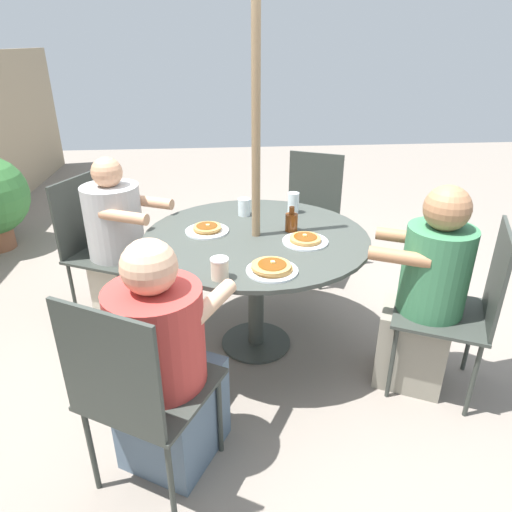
{
  "coord_description": "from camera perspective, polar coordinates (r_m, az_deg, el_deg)",
  "views": [
    {
      "loc": [
        -2.41,
        0.22,
        1.77
      ],
      "look_at": [
        0.0,
        0.0,
        0.62
      ],
      "focal_mm": 32.0,
      "sensor_mm": 36.0,
      "label": 1
    }
  ],
  "objects": [
    {
      "name": "drinking_glass_a",
      "position": [
        2.92,
        -1.49,
        6.15
      ],
      "size": [
        0.08,
        0.08,
        0.11
      ],
      "primitive_type": "cylinder",
      "color": "silver",
      "rests_on": "patio_table"
    },
    {
      "name": "syrup_bottle",
      "position": [
        2.68,
        4.45,
        4.32
      ],
      "size": [
        0.09,
        0.07,
        0.15
      ],
      "color": "#602D0F",
      "rests_on": "patio_table"
    },
    {
      "name": "pancake_plate_c",
      "position": [
        2.68,
        -6.13,
        3.35
      ],
      "size": [
        0.25,
        0.25,
        0.05
      ],
      "color": "white",
      "rests_on": "patio_table"
    },
    {
      "name": "patio_chair_north",
      "position": [
        3.71,
        6.74,
        5.98
      ],
      "size": [
        0.63,
        0.63,
        0.97
      ],
      "rotation": [
        0.0,
        0.0,
        1.09
      ],
      "color": "#333833",
      "rests_on": "ground"
    },
    {
      "name": "patio_table",
      "position": [
        2.67,
        0.0,
        0.47
      ],
      "size": [
        1.3,
        1.3,
        0.75
      ],
      "color": "#383D38",
      "rests_on": "ground"
    },
    {
      "name": "ground_plane",
      "position": [
        3.0,
        0.0,
        -10.8
      ],
      "size": [
        12.0,
        12.0,
        0.0
      ],
      "primitive_type": "plane",
      "color": "gray"
    },
    {
      "name": "drinking_glass_b",
      "position": [
        2.97,
        4.68,
        6.64
      ],
      "size": [
        0.07,
        0.07,
        0.13
      ],
      "primitive_type": "cylinder",
      "color": "silver",
      "rests_on": "patio_table"
    },
    {
      "name": "diner_west",
      "position": [
        2.58,
        20.35,
        -5.05
      ],
      "size": [
        0.5,
        0.55,
        1.15
      ],
      "rotation": [
        0.0,
        0.0,
        -0.46
      ],
      "color": "gray",
      "rests_on": "ground"
    },
    {
      "name": "pancake_plate_b",
      "position": [
        2.2,
        2.03,
        -1.54
      ],
      "size": [
        0.25,
        0.25,
        0.05
      ],
      "color": "white",
      "rests_on": "patio_table"
    },
    {
      "name": "patio_chair_south",
      "position": [
        1.9,
        -14.79,
        -15.58
      ],
      "size": [
        0.63,
        0.63,
        0.97
      ],
      "rotation": [
        0.0,
        0.0,
        -2.08
      ],
      "color": "#333833",
      "rests_on": "ground"
    },
    {
      "name": "patio_chair_east",
      "position": [
        3.25,
        -19.25,
        1.83
      ],
      "size": [
        0.62,
        0.62,
        0.97
      ],
      "rotation": [
        0.0,
        0.0,
        -3.59
      ],
      "color": "#333833",
      "rests_on": "ground"
    },
    {
      "name": "patio_chair_west",
      "position": [
        2.58,
        24.49,
        -5.31
      ],
      "size": [
        0.62,
        0.62,
        0.97
      ],
      "rotation": [
        0.0,
        0.0,
        -0.46
      ],
      "color": "#333833",
      "rests_on": "ground"
    },
    {
      "name": "pancake_plate_a",
      "position": [
        2.54,
        6.18,
        2.01
      ],
      "size": [
        0.25,
        0.25,
        0.05
      ],
      "color": "white",
      "rests_on": "patio_table"
    },
    {
      "name": "coffee_cup",
      "position": [
        2.13,
        -4.56,
        -1.57
      ],
      "size": [
        0.09,
        0.09,
        0.1
      ],
      "color": "beige",
      "rests_on": "patio_table"
    },
    {
      "name": "diner_south",
      "position": [
        2.04,
        -11.3,
        -13.7
      ],
      "size": [
        0.61,
        0.57,
        1.11
      ],
      "rotation": [
        0.0,
        0.0,
        -2.08
      ],
      "color": "slate",
      "rests_on": "ground"
    },
    {
      "name": "umbrella_pole",
      "position": [
        2.51,
        0.0,
        10.29
      ],
      "size": [
        0.05,
        0.05,
        2.23
      ],
      "primitive_type": "cylinder",
      "color": "#846B4C",
      "rests_on": "ground"
    },
    {
      "name": "diner_east",
      "position": [
        3.16,
        -16.48,
        0.74
      ],
      "size": [
        0.53,
        0.59,
        1.13
      ],
      "rotation": [
        0.0,
        0.0,
        -3.59
      ],
      "color": "beige",
      "rests_on": "ground"
    }
  ]
}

